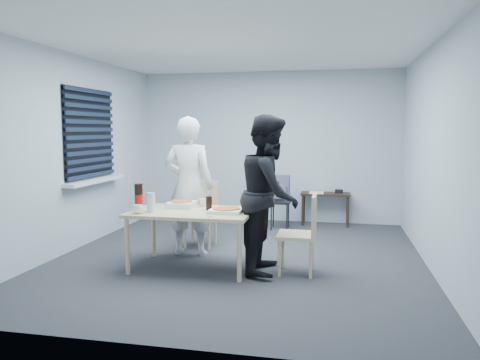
% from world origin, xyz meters
% --- Properties ---
extents(room, '(5.00, 5.00, 5.00)m').
position_xyz_m(room, '(-2.20, 0.40, 1.44)').
color(room, '#2B2C30').
rests_on(room, ground).
extents(dining_table, '(1.39, 0.88, 0.68)m').
position_xyz_m(dining_table, '(-0.44, -0.54, 0.61)').
color(dining_table, '#DDB590').
rests_on(dining_table, ground).
extents(chair_far, '(0.42, 0.42, 0.89)m').
position_xyz_m(chair_far, '(-0.64, 0.55, 0.51)').
color(chair_far, '#DDB590').
rests_on(chair_far, ground).
extents(chair_right, '(0.42, 0.42, 0.89)m').
position_xyz_m(chair_right, '(0.84, -0.49, 0.51)').
color(chair_right, '#DDB590').
rests_on(chair_right, ground).
extents(person_white, '(0.65, 0.42, 1.77)m').
position_xyz_m(person_white, '(-0.67, 0.05, 0.89)').
color(person_white, silver).
rests_on(person_white, ground).
extents(person_black, '(0.47, 0.86, 1.77)m').
position_xyz_m(person_black, '(0.45, -0.47, 0.89)').
color(person_black, black).
rests_on(person_black, ground).
extents(side_table, '(0.82, 0.36, 0.54)m').
position_xyz_m(side_table, '(1.01, 2.28, 0.46)').
color(side_table, '#2E2116').
rests_on(side_table, ground).
extents(stool, '(0.33, 0.33, 0.46)m').
position_xyz_m(stool, '(0.30, 1.80, 0.35)').
color(stool, black).
rests_on(stool, ground).
extents(backpack, '(0.30, 0.22, 0.42)m').
position_xyz_m(backpack, '(0.30, 1.78, 0.66)').
color(backpack, slate).
rests_on(backpack, stool).
extents(pizza_box_a, '(0.31, 0.31, 0.08)m').
position_xyz_m(pizza_box_a, '(-0.64, -0.34, 0.71)').
color(pizza_box_a, white).
rests_on(pizza_box_a, dining_table).
extents(pizza_box_b, '(0.36, 0.36, 0.05)m').
position_xyz_m(pizza_box_b, '(-0.03, -0.56, 0.70)').
color(pizza_box_b, white).
rests_on(pizza_box_b, dining_table).
extents(mug_a, '(0.17, 0.17, 0.10)m').
position_xyz_m(mug_a, '(-0.97, -0.84, 0.72)').
color(mug_a, white).
rests_on(mug_a, dining_table).
extents(mug_b, '(0.10, 0.10, 0.09)m').
position_xyz_m(mug_b, '(-0.40, -0.22, 0.72)').
color(mug_b, white).
rests_on(mug_b, dining_table).
extents(cola_glass, '(0.08, 0.08, 0.16)m').
position_xyz_m(cola_glass, '(-0.26, -0.47, 0.76)').
color(cola_glass, black).
rests_on(cola_glass, dining_table).
extents(soda_bottle, '(0.10, 0.10, 0.31)m').
position_xyz_m(soda_bottle, '(-1.03, -0.68, 0.83)').
color(soda_bottle, black).
rests_on(soda_bottle, dining_table).
extents(plastic_cups, '(0.12, 0.12, 0.22)m').
position_xyz_m(plastic_cups, '(-0.87, -0.73, 0.78)').
color(plastic_cups, silver).
rests_on(plastic_cups, dining_table).
extents(rubber_band, '(0.06, 0.06, 0.00)m').
position_xyz_m(rubber_band, '(-0.13, -0.88, 0.68)').
color(rubber_band, red).
rests_on(rubber_band, dining_table).
extents(papers, '(0.31, 0.37, 0.01)m').
position_xyz_m(papers, '(0.86, 2.27, 0.55)').
color(papers, white).
rests_on(papers, side_table).
extents(black_box, '(0.15, 0.12, 0.06)m').
position_xyz_m(black_box, '(1.23, 2.32, 0.57)').
color(black_box, black).
rests_on(black_box, side_table).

